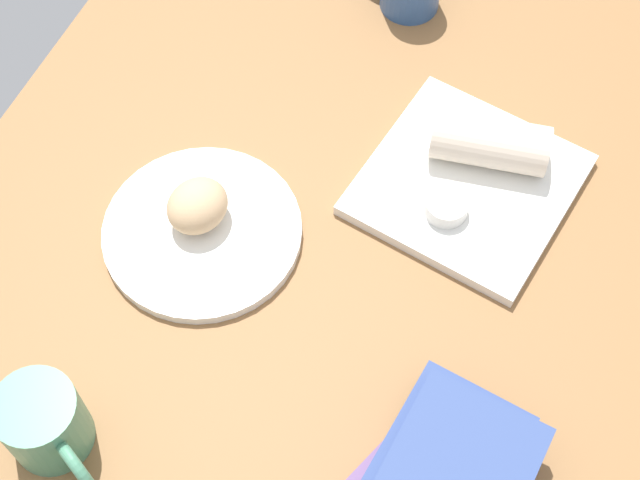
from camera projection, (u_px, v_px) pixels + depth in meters
The scene contains 7 objects.
dining_table at pixel (320, 277), 110.00cm from camera, with size 110.00×90.00×4.00cm, color olive.
round_plate at pixel (202, 232), 109.94cm from camera, with size 22.93×22.93×1.40cm, color white.
scone_pastry at pixel (199, 203), 107.84cm from camera, with size 7.38×6.46×5.49cm, color tan.
square_plate at pixel (467, 185), 113.13cm from camera, with size 23.05×23.05×1.60cm, color white.
sauce_cup at pixel (447, 206), 109.31cm from camera, with size 5.00×5.00×2.09cm.
breakfast_wrap at pixel (490, 142), 111.58cm from camera, with size 5.98×5.98×13.54cm, color beige.
coffee_mug at pixel (46, 425), 94.15cm from camera, with size 8.80×12.46×9.00cm.
Camera 1 is at (48.00, 20.19, 98.99)cm, focal length 53.76 mm.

